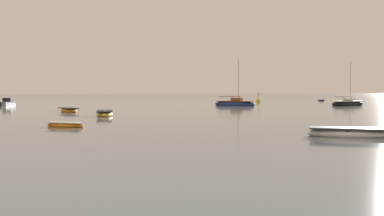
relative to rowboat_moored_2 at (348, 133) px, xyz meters
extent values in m
ellipsoid|color=white|center=(0.00, 0.00, -0.03)|extent=(4.10, 3.95, 0.67)
cube|color=#33383F|center=(0.00, 0.00, 0.25)|extent=(3.83, 3.70, 0.09)
cube|color=#33383F|center=(0.00, 0.00, 0.15)|extent=(1.09, 1.14, 0.07)
ellipsoid|color=orange|center=(-7.35, 36.32, -0.03)|extent=(1.81, 4.28, 0.66)
cube|color=black|center=(-7.35, 36.32, 0.25)|extent=(1.75, 3.94, 0.09)
cube|color=black|center=(-7.35, 36.32, 0.15)|extent=(1.30, 0.38, 0.07)
ellipsoid|color=navy|center=(22.23, 47.22, 0.06)|extent=(6.05, 7.03, 1.23)
cube|color=brown|center=(22.23, 47.22, 0.56)|extent=(5.23, 6.04, 0.12)
cube|color=brown|center=(22.44, 46.94, 0.90)|extent=(2.01, 2.11, 0.44)
cylinder|color=#B7BABF|center=(22.61, 46.71, 4.06)|extent=(0.12, 0.12, 6.76)
cylinder|color=beige|center=(21.69, 47.93, 1.35)|extent=(2.55, 3.28, 0.25)
cube|color=gray|center=(-12.24, 63.16, 0.03)|extent=(3.45, 4.67, 0.85)
cone|color=gray|center=(-11.28, 65.21, 0.03)|extent=(2.11, 1.94, 1.70)
cube|color=black|center=(-12.22, 63.21, 0.35)|extent=(3.52, 4.78, 0.09)
cube|color=black|center=(-11.80, 64.10, 0.79)|extent=(1.66, 1.51, 0.66)
cube|color=#384751|center=(-11.58, 64.57, 0.83)|extent=(1.27, 0.76, 0.53)
cube|color=black|center=(-13.13, 61.25, 0.16)|extent=(0.42, 0.38, 0.60)
ellipsoid|color=navy|center=(61.15, 69.35, -0.06)|extent=(2.41, 3.56, 0.53)
cube|color=brown|center=(61.15, 69.35, 0.16)|extent=(2.28, 3.30, 0.07)
cube|color=brown|center=(61.15, 69.35, 0.08)|extent=(1.04, 0.61, 0.05)
ellipsoid|color=black|center=(39.89, 39.56, 0.06)|extent=(7.01, 2.39, 1.20)
cube|color=silver|center=(39.89, 39.56, 0.54)|extent=(5.96, 2.14, 0.12)
cube|color=silver|center=(40.24, 39.57, 0.87)|extent=(1.71, 1.24, 0.43)
cylinder|color=#B7BABF|center=(40.52, 39.58, 3.94)|extent=(0.12, 0.12, 6.58)
cylinder|color=beige|center=(39.02, 39.53, 1.31)|extent=(3.82, 0.37, 0.24)
ellipsoid|color=gold|center=(-5.93, 25.92, -0.02)|extent=(2.81, 4.77, 0.71)
cube|color=black|center=(-5.93, 25.92, 0.28)|extent=(2.67, 4.41, 0.10)
cube|color=black|center=(-5.93, 25.92, 0.17)|extent=(1.41, 0.68, 0.07)
ellipsoid|color=orange|center=(-12.17, 13.45, -0.08)|extent=(2.69, 2.83, 0.46)
cube|color=silver|center=(-12.17, 13.45, 0.12)|extent=(2.52, 2.64, 0.06)
cube|color=silver|center=(-12.17, 13.45, 0.05)|extent=(0.79, 0.74, 0.05)
cylinder|color=gold|center=(39.45, 65.20, -0.01)|extent=(0.90, 0.90, 0.70)
cone|color=gold|center=(39.45, 65.20, 0.69)|extent=(0.72, 0.72, 0.70)
cylinder|color=black|center=(39.45, 65.20, 1.49)|extent=(0.10, 0.10, 0.90)
camera|label=1|loc=(-18.26, -18.06, 2.24)|focal=42.84mm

